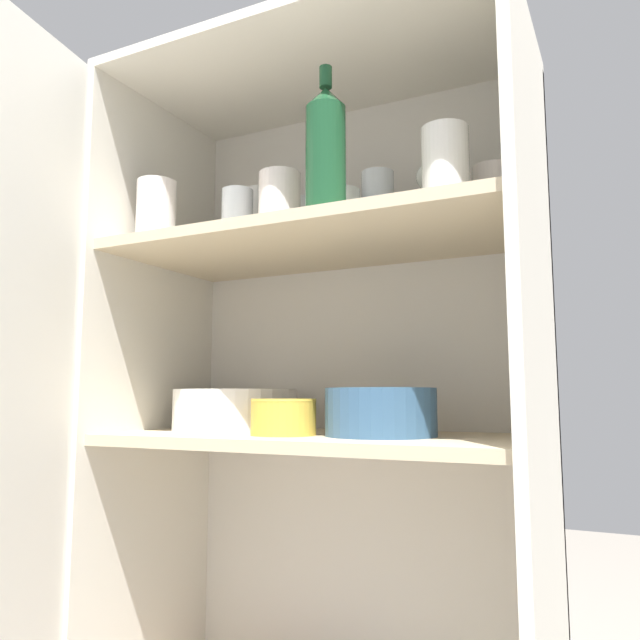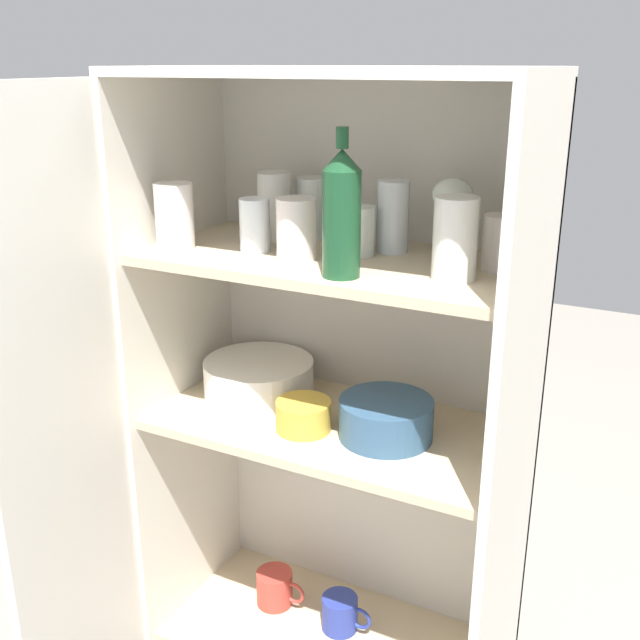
{
  "view_description": "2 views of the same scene",
  "coord_description": "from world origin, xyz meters",
  "px_view_note": "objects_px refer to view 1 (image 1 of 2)",
  "views": [
    {
      "loc": [
        0.5,
        -0.82,
        0.92
      ],
      "look_at": [
        0.0,
        0.19,
        1.06
      ],
      "focal_mm": 35.0,
      "sensor_mm": 36.0,
      "label": 1
    },
    {
      "loc": [
        0.63,
        -1.08,
        1.57
      ],
      "look_at": [
        -0.02,
        0.17,
        1.08
      ],
      "focal_mm": 42.0,
      "sensor_mm": 36.0,
      "label": 2
    }
  ],
  "objects_px": {
    "mixing_bowl_large": "(381,410)",
    "serving_bowl_small": "(284,415)",
    "wine_bottle": "(326,150)",
    "plate_stack_white": "(235,410)"
  },
  "relations": [
    {
      "from": "wine_bottle",
      "to": "plate_stack_white",
      "type": "relative_size",
      "value": 1.04
    },
    {
      "from": "mixing_bowl_large",
      "to": "serving_bowl_small",
      "type": "height_order",
      "value": "mixing_bowl_large"
    },
    {
      "from": "serving_bowl_small",
      "to": "mixing_bowl_large",
      "type": "bearing_deg",
      "value": 15.99
    },
    {
      "from": "mixing_bowl_large",
      "to": "plate_stack_white",
      "type": "bearing_deg",
      "value": 169.99
    },
    {
      "from": "plate_stack_white",
      "to": "mixing_bowl_large",
      "type": "bearing_deg",
      "value": -10.01
    },
    {
      "from": "serving_bowl_small",
      "to": "plate_stack_white",
      "type": "bearing_deg",
      "value": 148.48
    },
    {
      "from": "plate_stack_white",
      "to": "wine_bottle",
      "type": "bearing_deg",
      "value": -31.1
    },
    {
      "from": "mixing_bowl_large",
      "to": "serving_bowl_small",
      "type": "xyz_separation_m",
      "value": [
        -0.16,
        -0.05,
        -0.01
      ]
    },
    {
      "from": "wine_bottle",
      "to": "mixing_bowl_large",
      "type": "relative_size",
      "value": 1.36
    },
    {
      "from": "mixing_bowl_large",
      "to": "wine_bottle",
      "type": "bearing_deg",
      "value": -112.71
    }
  ]
}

